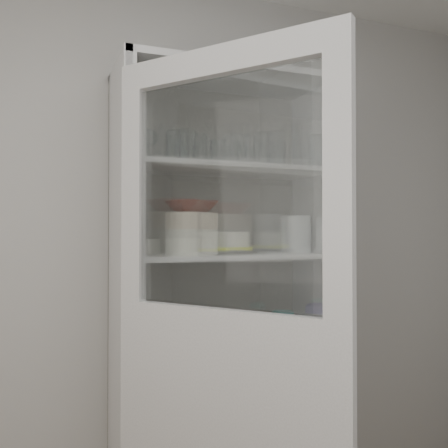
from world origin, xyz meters
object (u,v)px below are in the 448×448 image
object	(u,v)px
plate_stack_front	(192,242)
cupboard_door	(223,376)
mug_blue	(284,327)
plate_stack_back	(140,246)
mug_white	(254,335)
glass_platter	(233,251)
teal_jar	(216,328)
goblet_3	(268,154)
cream_dish	(176,426)
goblet_2	(243,156)
pantry_cabinet	(219,320)
goblet_1	(227,156)
tin_box	(244,416)
goblet_0	(149,146)
cream_bowl	(192,221)
yellow_trivet	(233,248)
mug_teal	(283,321)
measuring_cups	(199,340)
terracotta_bowl	(192,207)
white_ramekin	(233,239)
grey_bowl_stack	(296,234)
white_canister	(136,332)

from	to	relation	value
plate_stack_front	cupboard_door	bearing A→B (deg)	-95.38
mug_blue	plate_stack_back	bearing A→B (deg)	160.16
mug_white	glass_platter	bearing A→B (deg)	130.97
teal_jar	plate_stack_front	bearing A→B (deg)	-145.56
goblet_3	cream_dish	xyz separation A→B (m)	(-0.49, -0.08, -1.26)
goblet_2	pantry_cabinet	bearing A→B (deg)	-169.04
goblet_1	cream_dish	distance (m)	1.28
plate_stack_back	glass_platter	world-z (taller)	plate_stack_back
tin_box	goblet_0	bearing A→B (deg)	172.39
goblet_0	cream_bowl	size ratio (longest dim) A/B	0.80
goblet_0	goblet_1	bearing A→B (deg)	7.63
pantry_cabinet	goblet_2	bearing A→B (deg)	10.96
mug_blue	tin_box	bearing A→B (deg)	147.65
yellow_trivet	plate_stack_back	bearing A→B (deg)	169.07
cream_bowl	mug_blue	size ratio (longest dim) A/B	1.72
mug_teal	goblet_3	bearing A→B (deg)	156.34
measuring_cups	teal_jar	bearing A→B (deg)	34.34
terracotta_bowl	white_ramekin	size ratio (longest dim) A/B	1.34
goblet_2	measuring_cups	xyz separation A→B (m)	(-0.27, -0.14, -0.86)
plate_stack_front	measuring_cups	size ratio (longest dim) A/B	2.24
cupboard_door	glass_platter	distance (m)	0.77
grey_bowl_stack	cream_bowl	bearing A→B (deg)	-172.47
glass_platter	grey_bowl_stack	world-z (taller)	grey_bowl_stack
goblet_0	mug_teal	world-z (taller)	goblet_0
cream_dish	measuring_cups	bearing A→B (deg)	-26.29
terracotta_bowl	yellow_trivet	xyz separation A→B (m)	(0.23, 0.09, -0.19)
grey_bowl_stack	mug_blue	distance (m)	0.46
cream_dish	tin_box	distance (m)	0.33
yellow_trivet	mug_white	world-z (taller)	yellow_trivet
cream_dish	mug_teal	bearing A→B (deg)	6.79
goblet_3	goblet_0	bearing A→B (deg)	-179.28
mug_teal	mug_white	xyz separation A→B (m)	(-0.25, -0.20, -0.01)
goblet_3	grey_bowl_stack	size ratio (longest dim) A/B	1.01
grey_bowl_stack	terracotta_bowl	bearing A→B (deg)	-172.47
mug_blue	cream_dish	size ratio (longest dim) A/B	0.59
plate_stack_front	tin_box	bearing A→B (deg)	16.82
glass_platter	grey_bowl_stack	xyz separation A→B (m)	(0.33, -0.01, 0.08)
grey_bowl_stack	plate_stack_back	bearing A→B (deg)	172.74
goblet_1	white_canister	xyz separation A→B (m)	(-0.47, -0.11, -0.81)
plate_stack_front	grey_bowl_stack	bearing A→B (deg)	7.53
goblet_0	yellow_trivet	size ratio (longest dim) A/B	1.02
cream_dish	mug_blue	bearing A→B (deg)	-8.46
measuring_cups	cream_dish	size ratio (longest dim) A/B	0.45
pantry_cabinet	plate_stack_back	bearing A→B (deg)	175.38
cupboard_door	mug_blue	size ratio (longest dim) A/B	14.92
mug_teal	measuring_cups	world-z (taller)	mug_teal
yellow_trivet	goblet_1	bearing A→B (deg)	83.00
measuring_cups	plate_stack_front	bearing A→B (deg)	-145.33
terracotta_bowl	teal_jar	distance (m)	0.59
plate_stack_back	mug_white	distance (m)	0.65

